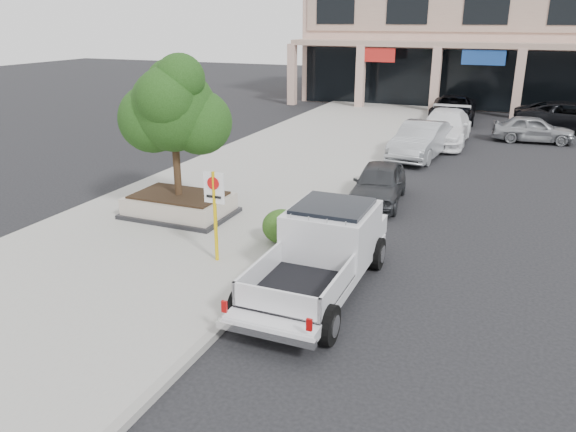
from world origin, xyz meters
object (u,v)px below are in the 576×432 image
at_px(curb_car_a, 379,183).
at_px(lot_car_d, 571,117).
at_px(curb_car_c, 445,127).
at_px(planter_tree, 180,109).
at_px(curb_car_d, 453,109).
at_px(pickup_truck, 317,256).
at_px(curb_car_b, 421,140).
at_px(planter, 180,205).
at_px(no_parking_sign, 215,204).
at_px(lot_car_a, 533,129).

bearing_deg(curb_car_a, lot_car_d, 62.52).
distance_m(curb_car_a, curb_car_c, 10.53).
xyz_separation_m(planter_tree, curb_car_d, (5.37, 21.01, -2.65)).
bearing_deg(pickup_truck, lot_car_d, 74.98).
bearing_deg(pickup_truck, curb_car_b, 90.86).
xyz_separation_m(pickup_truck, curb_car_c, (0.35, 17.57, -0.09)).
xyz_separation_m(curb_car_a, curb_car_c, (0.69, 10.51, 0.15)).
xyz_separation_m(planter_tree, lot_car_d, (11.71, 20.11, -2.60)).
relative_size(planter_tree, pickup_truck, 0.70).
height_order(planter, curb_car_c, curb_car_c).
xyz_separation_m(pickup_truck, curb_car_b, (-0.19, 14.06, -0.12)).
height_order(planter, lot_car_d, lot_car_d).
bearing_deg(no_parking_sign, curb_car_b, 79.08).
xyz_separation_m(no_parking_sign, curb_car_c, (3.17, 17.15, -0.82)).
relative_size(no_parking_sign, curb_car_c, 0.41).
distance_m(curb_car_a, curb_car_b, 7.00).
bearing_deg(pickup_truck, no_parking_sign, 171.54).
xyz_separation_m(curb_car_d, lot_car_a, (4.49, -4.51, -0.10)).
bearing_deg(lot_car_d, no_parking_sign, 155.48).
distance_m(planter, lot_car_a, 19.43).
relative_size(no_parking_sign, lot_car_a, 0.59).
bearing_deg(curb_car_b, curb_car_d, 95.88).
bearing_deg(curb_car_c, curb_car_b, -99.31).
bearing_deg(no_parking_sign, pickup_truck, -8.53).
relative_size(no_parking_sign, pickup_truck, 0.40).
bearing_deg(curb_car_d, curb_car_a, -94.74).
xyz_separation_m(curb_car_c, lot_car_d, (5.92, 5.67, -0.00)).
height_order(curb_car_c, lot_car_d, curb_car_c).
xyz_separation_m(no_parking_sign, curb_car_b, (2.63, 13.63, -0.84)).
bearing_deg(planter, pickup_truck, -28.08).
bearing_deg(curb_car_b, curb_car_a, -84.62).
distance_m(curb_car_a, lot_car_d, 17.47).
bearing_deg(no_parking_sign, curb_car_c, 79.52).
height_order(pickup_truck, lot_car_d, pickup_truck).
distance_m(lot_car_a, lot_car_d, 4.05).
distance_m(curb_car_b, lot_car_d, 11.22).
xyz_separation_m(planter, lot_car_a, (10.00, 16.65, 0.19)).
bearing_deg(planter, planter_tree, 48.97).
relative_size(curb_car_b, curb_car_d, 0.87).
xyz_separation_m(no_parking_sign, lot_car_a, (7.25, 19.20, -0.97)).
distance_m(curb_car_c, lot_car_d, 8.19).
distance_m(no_parking_sign, curb_car_b, 13.91).
height_order(planter_tree, lot_car_a, planter_tree).
relative_size(planter, lot_car_d, 0.55).
distance_m(pickup_truck, curb_car_d, 24.14).
bearing_deg(curb_car_b, curb_car_c, 87.83).
bearing_deg(planter_tree, planter, -131.03).
bearing_deg(lot_car_d, planter, 146.90).
bearing_deg(curb_car_d, planter_tree, -108.18).
xyz_separation_m(curb_car_a, curb_car_d, (0.27, 17.08, 0.09)).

